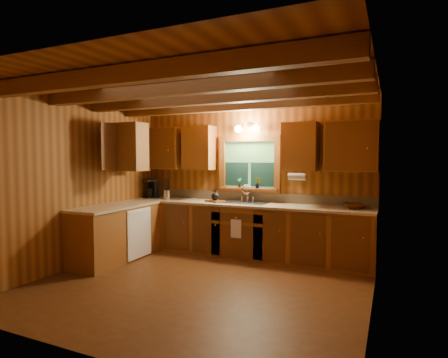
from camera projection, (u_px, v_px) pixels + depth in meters
room at (198, 186)px, 4.75m from camera, size 4.20×4.20×4.20m
ceiling_beams at (198, 93)px, 4.67m from camera, size 4.20×2.54×0.18m
base_cabinets at (209, 231)px, 6.17m from camera, size 4.20×2.22×0.86m
countertop at (210, 205)px, 6.14m from camera, size 4.20×2.24×0.04m
backsplash at (250, 197)px, 6.48m from camera, size 4.20×0.02×0.16m
dishwasher_panel at (139, 233)px, 6.02m from camera, size 0.02×0.60×0.80m
upper_cabinets at (209, 147)px, 6.24m from camera, size 4.19×1.77×0.78m
window at (249, 166)px, 6.43m from camera, size 1.12×0.08×1.00m
window_sill at (248, 189)px, 6.41m from camera, size 1.06×0.14×0.04m
wall_sconce at (247, 128)px, 6.28m from camera, size 0.45×0.21×0.17m
paper_towel_roll at (297, 177)px, 5.75m from camera, size 0.27×0.11×0.11m
dish_towel at (236, 229)px, 5.94m from camera, size 0.18×0.01×0.30m
sink at (244, 206)px, 6.23m from camera, size 0.82×0.48×0.43m
coffee_maker at (152, 188)px, 7.06m from camera, size 0.20×0.26×0.36m
utensil_crock at (167, 194)px, 6.83m from camera, size 0.13×0.13×0.37m
cutting_board at (215, 201)px, 6.37m from camera, size 0.36×0.31×0.03m
teakettle at (215, 196)px, 6.37m from camera, size 0.14×0.14×0.18m
wicker_basket at (355, 206)px, 5.53m from camera, size 0.40×0.40×0.08m
potted_plant_left at (240, 183)px, 6.47m from camera, size 0.10×0.08×0.17m
potted_plant_right at (258, 183)px, 6.31m from camera, size 0.11×0.10×0.18m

